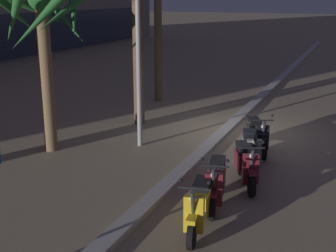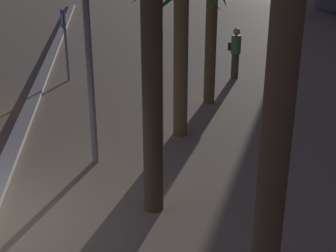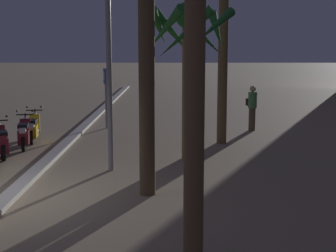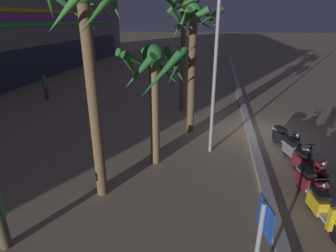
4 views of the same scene
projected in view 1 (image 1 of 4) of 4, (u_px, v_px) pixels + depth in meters
name	position (u px, v px, depth m)	size (l,w,h in m)	color
ground_plane	(231.00, 131.00, 14.44)	(200.00, 200.00, 0.00)	#9E896B
curb_strip	(227.00, 128.00, 14.48)	(60.00, 0.36, 0.12)	#BCB7AD
scooter_yellow_mid_rear	(200.00, 205.00, 8.31)	(1.75, 0.63, 1.17)	black
scooter_maroon_mid_centre	(216.00, 182.00, 9.30)	(1.74, 0.68, 1.17)	black
scooter_maroon_far_back	(245.00, 164.00, 10.33)	(1.63, 0.88, 1.17)	black
scooter_grey_last_in_row	(251.00, 149.00, 11.37)	(1.77, 0.84, 1.04)	black
scooter_black_tail_end	(256.00, 134.00, 12.53)	(1.73, 0.95, 1.17)	black
palm_tree_near_sign	(43.00, 27.00, 11.74)	(2.50, 2.61, 4.47)	olive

